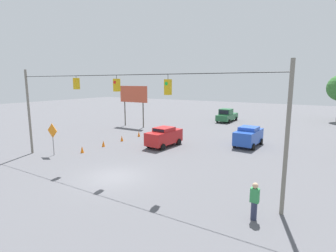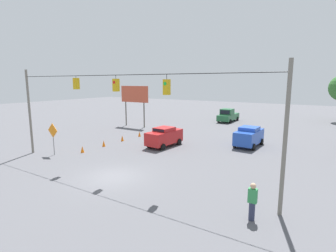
% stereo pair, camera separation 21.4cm
% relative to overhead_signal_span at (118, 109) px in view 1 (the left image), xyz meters
% --- Properties ---
extents(ground_plane, '(140.00, 140.00, 0.00)m').
position_rel_overhead_signal_span_xyz_m(ground_plane, '(0.03, 0.58, -4.64)').
color(ground_plane, '#56565B').
extents(overhead_signal_span, '(21.32, 0.38, 7.46)m').
position_rel_overhead_signal_span_xyz_m(overhead_signal_span, '(0.00, 0.00, 0.00)').
color(overhead_signal_span, slate).
rests_on(overhead_signal_span, ground_plane).
extents(sedan_blue_oncoming_far, '(2.21, 4.24, 1.98)m').
position_rel_overhead_signal_span_xyz_m(sedan_blue_oncoming_far, '(-5.38, -13.08, -3.61)').
color(sedan_blue_oncoming_far, '#234CB2').
rests_on(sedan_blue_oncoming_far, ground_plane).
extents(sedan_red_withflow_mid, '(2.20, 4.31, 1.93)m').
position_rel_overhead_signal_span_xyz_m(sedan_red_withflow_mid, '(1.79, -8.51, -3.63)').
color(sedan_red_withflow_mid, red).
rests_on(sedan_red_withflow_mid, ground_plane).
extents(pickup_truck_green_withflow_deep, '(2.17, 5.45, 2.12)m').
position_rel_overhead_signal_span_xyz_m(pickup_truck_green_withflow_deep, '(2.10, -27.93, -3.66)').
color(pickup_truck_green_withflow_deep, '#236038').
rests_on(pickup_truck_green_withflow_deep, ground_plane).
extents(traffic_cone_nearest, '(0.32, 0.32, 0.63)m').
position_rel_overhead_signal_span_xyz_m(traffic_cone_nearest, '(6.82, -2.47, -4.32)').
color(traffic_cone_nearest, orange).
rests_on(traffic_cone_nearest, ground_plane).
extents(traffic_cone_second, '(0.32, 0.32, 0.63)m').
position_rel_overhead_signal_span_xyz_m(traffic_cone_second, '(6.87, -5.16, -4.32)').
color(traffic_cone_second, orange).
rests_on(traffic_cone_second, ground_plane).
extents(traffic_cone_third, '(0.32, 0.32, 0.63)m').
position_rel_overhead_signal_span_xyz_m(traffic_cone_third, '(6.95, -7.99, -4.32)').
color(traffic_cone_third, orange).
rests_on(traffic_cone_third, ground_plane).
extents(traffic_cone_fourth, '(0.32, 0.32, 0.63)m').
position_rel_overhead_signal_span_xyz_m(traffic_cone_fourth, '(6.86, -10.88, -4.32)').
color(traffic_cone_fourth, orange).
rests_on(traffic_cone_fourth, ground_plane).
extents(traffic_cone_fifth, '(0.32, 0.32, 0.63)m').
position_rel_overhead_signal_span_xyz_m(traffic_cone_fifth, '(6.82, -13.84, -4.32)').
color(traffic_cone_fifth, orange).
rests_on(traffic_cone_fifth, ground_plane).
extents(roadside_billboard, '(4.81, 0.16, 5.83)m').
position_rel_overhead_signal_span_xyz_m(roadside_billboard, '(11.91, -16.20, -0.31)').
color(roadside_billboard, '#4C473D').
rests_on(roadside_billboard, ground_plane).
extents(work_zone_sign, '(1.27, 0.06, 2.84)m').
position_rel_overhead_signal_span_xyz_m(work_zone_sign, '(8.31, -0.62, -2.65)').
color(work_zone_sign, slate).
rests_on(work_zone_sign, ground_plane).
extents(pedestrian, '(0.40, 0.28, 1.82)m').
position_rel_overhead_signal_span_xyz_m(pedestrian, '(-9.50, 1.25, -3.71)').
color(pedestrian, '#2D334C').
rests_on(pedestrian, ground_plane).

